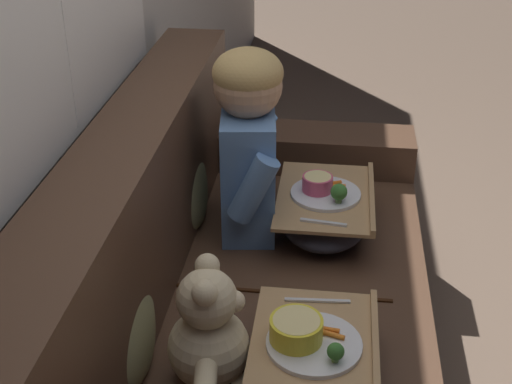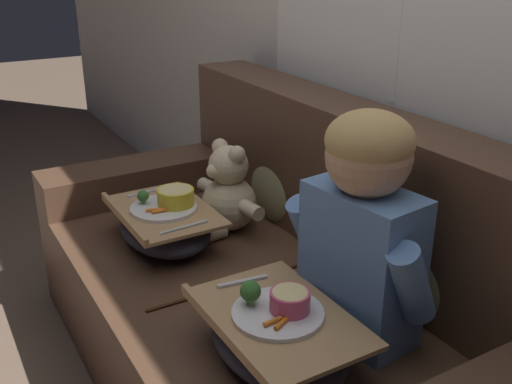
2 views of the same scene
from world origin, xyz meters
name	(u,v)px [view 1 (image 1 of 2)]	position (x,y,z in m)	size (l,w,h in m)	color
couch	(240,319)	(0.00, 0.07, 0.32)	(1.92, 0.97, 0.93)	#4C3323
throw_pillow_behind_child	(187,179)	(0.37, 0.30, 0.60)	(0.34, 0.17, 0.36)	#898456
throw_pillow_behind_teddy	(124,321)	(-0.37, 0.30, 0.60)	(0.34, 0.16, 0.35)	#898456
child_figure	(249,134)	(0.37, 0.09, 0.77)	(0.45, 0.23, 0.62)	#5B84BC
teddy_bear	(210,334)	(-0.37, 0.09, 0.57)	(0.36, 0.26, 0.34)	beige
lap_tray_child	(325,211)	(0.37, -0.16, 0.51)	(0.46, 0.31, 0.21)	#2D2D38
lap_tray_teddy	(312,364)	(-0.37, -0.16, 0.51)	(0.44, 0.30, 0.20)	#2D2D38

